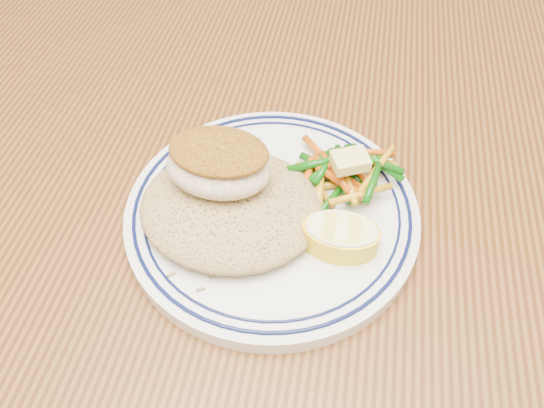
{
  "coord_description": "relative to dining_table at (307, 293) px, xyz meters",
  "views": [
    {
      "loc": [
        0.01,
        -0.27,
        1.11
      ],
      "look_at": [
        -0.04,
        0.01,
        0.77
      ],
      "focal_mm": 35.0,
      "sensor_mm": 36.0,
      "label": 1
    }
  ],
  "objects": [
    {
      "name": "fish_fillet",
      "position": [
        -0.08,
        0.01,
        0.16
      ],
      "size": [
        0.09,
        0.07,
        0.04
      ],
      "color": "#F5E7CA",
      "rests_on": "rice_pilaf"
    },
    {
      "name": "lemon_wedge",
      "position": [
        0.02,
        -0.02,
        0.13
      ],
      "size": [
        0.06,
        0.06,
        0.02
      ],
      "color": "yellow",
      "rests_on": "plate"
    },
    {
      "name": "butter_pat",
      "position": [
        0.02,
        0.04,
        0.15
      ],
      "size": [
        0.04,
        0.03,
        0.01
      ],
      "primitive_type": "cube",
      "rotation": [
        0.0,
        0.0,
        0.43
      ],
      "color": "#E6D170",
      "rests_on": "vegetable_pile"
    },
    {
      "name": "vegetable_pile",
      "position": [
        0.02,
        0.05,
        0.13
      ],
      "size": [
        0.1,
        0.1,
        0.03
      ],
      "color": "#0C4C09",
      "rests_on": "plate"
    },
    {
      "name": "plate",
      "position": [
        -0.04,
        0.01,
        0.11
      ],
      "size": [
        0.25,
        0.25,
        0.02
      ],
      "color": "silver",
      "rests_on": "dining_table"
    },
    {
      "name": "dining_table",
      "position": [
        0.0,
        0.0,
        0.0
      ],
      "size": [
        1.5,
        0.9,
        0.75
      ],
      "color": "#45240D",
      "rests_on": "ground"
    },
    {
      "name": "rice_pilaf",
      "position": [
        -0.07,
        -0.0,
        0.13
      ],
      "size": [
        0.15,
        0.13,
        0.03
      ],
      "primitive_type": "ellipsoid",
      "color": "olive",
      "rests_on": "plate"
    }
  ]
}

